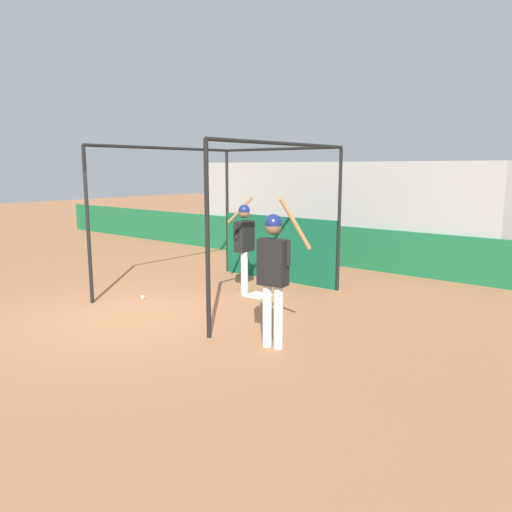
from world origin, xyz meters
TOP-DOWN VIEW (x-y plane):
  - ground_plane at (0.00, 0.00)m, footprint 60.00×60.00m
  - outfield_wall at (0.00, 6.22)m, footprint 24.00×0.12m
  - bleacher_section at (0.00, 7.88)m, footprint 8.70×3.20m
  - batting_cage at (0.26, 3.09)m, footprint 3.19×3.90m
  - home_plate at (0.80, 2.42)m, footprint 0.44×0.44m
  - player_batter at (0.44, 2.42)m, footprint 0.51×0.85m
  - player_waiting at (2.83, 0.27)m, footprint 0.71×0.53m
  - baseball at (-0.78, 0.77)m, footprint 0.07×0.07m

SIDE VIEW (x-z plane):
  - ground_plane at x=0.00m, z-range 0.00..0.00m
  - home_plate at x=0.80m, z-range 0.00..0.02m
  - baseball at x=-0.78m, z-range 0.00..0.07m
  - outfield_wall at x=0.00m, z-range 0.00..1.05m
  - player_batter at x=0.44m, z-range 0.14..2.08m
  - player_waiting at x=2.83m, z-range 0.09..2.26m
  - batting_cage at x=0.26m, z-range -0.17..2.81m
  - bleacher_section at x=0.00m, z-range -0.01..2.72m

